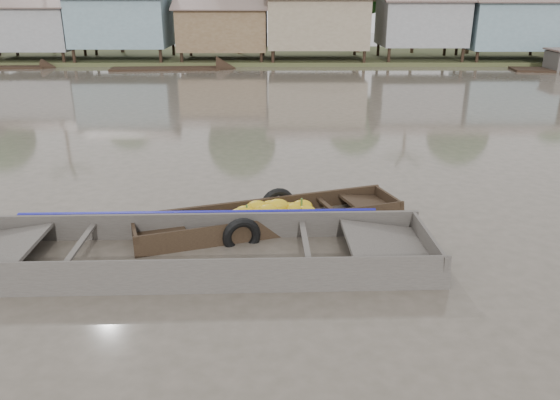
{
  "coord_description": "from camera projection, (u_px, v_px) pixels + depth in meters",
  "views": [
    {
      "loc": [
        -0.08,
        -9.01,
        4.39
      ],
      "look_at": [
        -0.06,
        0.5,
        0.8
      ],
      "focal_mm": 35.0,
      "sensor_mm": 36.0,
      "label": 1
    }
  ],
  "objects": [
    {
      "name": "ground",
      "position": [
        283.0,
        251.0,
        9.98
      ],
      "size": [
        120.0,
        120.0,
        0.0
      ],
      "primitive_type": "plane",
      "color": "#4A4439",
      "rests_on": "ground"
    },
    {
      "name": "riverbank",
      "position": [
        322.0,
        14.0,
        38.71
      ],
      "size": [
        120.0,
        12.47,
        10.22
      ],
      "color": "#384723",
      "rests_on": "ground"
    },
    {
      "name": "banana_boat",
      "position": [
        267.0,
        219.0,
        10.99
      ],
      "size": [
        5.6,
        3.01,
        0.79
      ],
      "rotation": [
        0.0,
        0.0,
        0.33
      ],
      "color": "black",
      "rests_on": "ground"
    },
    {
      "name": "viewer_boat",
      "position": [
        195.0,
        258.0,
        9.52
      ],
      "size": [
        8.42,
        2.44,
        0.67
      ],
      "rotation": [
        0.0,
        0.0,
        0.03
      ],
      "color": "#3F3935",
      "rests_on": "ground"
    },
    {
      "name": "distant_boats",
      "position": [
        505.0,
        69.0,
        32.35
      ],
      "size": [
        45.12,
        15.33,
        1.38
      ],
      "color": "black",
      "rests_on": "ground"
    }
  ]
}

